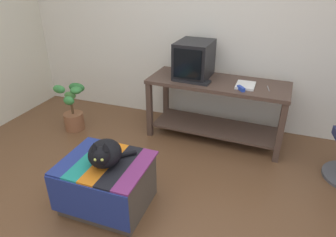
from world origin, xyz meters
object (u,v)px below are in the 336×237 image
tv_monitor (194,60)px  keyboard (192,81)px  desk (217,100)px  potted_plant (73,110)px  book (245,85)px  cat (105,154)px  stapler (241,88)px  ottoman_with_blanket (107,184)px

tv_monitor → keyboard: tv_monitor is taller
desk → potted_plant: (-1.69, -0.39, -0.22)m
book → cat: size_ratio=0.61×
stapler → cat: bearing=-161.0°
keyboard → desk: bearing=28.0°
book → cat: bearing=-121.3°
stapler → tv_monitor: bearing=119.4°
desk → cat: 1.57m
potted_plant → desk: bearing=13.1°
tv_monitor → keyboard: 0.26m
ottoman_with_blanket → cat: cat is taller
keyboard → potted_plant: bearing=-165.2°
tv_monitor → stapler: size_ratio=4.42×
desk → keyboard: size_ratio=3.89×
desk → potted_plant: 1.75m
desk → tv_monitor: tv_monitor is taller
tv_monitor → cat: size_ratio=1.21×
book → cat: 1.67m
desk → cat: desk is taller
keyboard → cat: 1.39m
desk → tv_monitor: (-0.30, 0.06, 0.42)m
tv_monitor → potted_plant: 1.59m
tv_monitor → potted_plant: tv_monitor is taller
stapler → desk: bearing=107.8°
keyboard → cat: bearing=-99.2°
tv_monitor → keyboard: (0.03, -0.18, -0.18)m
potted_plant → tv_monitor: bearing=17.9°
tv_monitor → ottoman_with_blanket: bearing=-99.3°
book → potted_plant: book is taller
ottoman_with_blanket → stapler: (0.88, 1.24, 0.51)m
ottoman_with_blanket → cat: 0.32m
keyboard → potted_plant: (-1.42, -0.27, -0.46)m
potted_plant → book: bearing=9.6°
tv_monitor → keyboard: size_ratio=1.22×
desk → ottoman_with_blanket: desk is taller
desk → keyboard: keyboard is taller
keyboard → stapler: 0.54m
cat → stapler: stapler is taller
book → stapler: bearing=-101.9°
desk → tv_monitor: bearing=171.8°
ottoman_with_blanket → cat: bearing=-44.7°
cat → tv_monitor: bearing=61.5°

